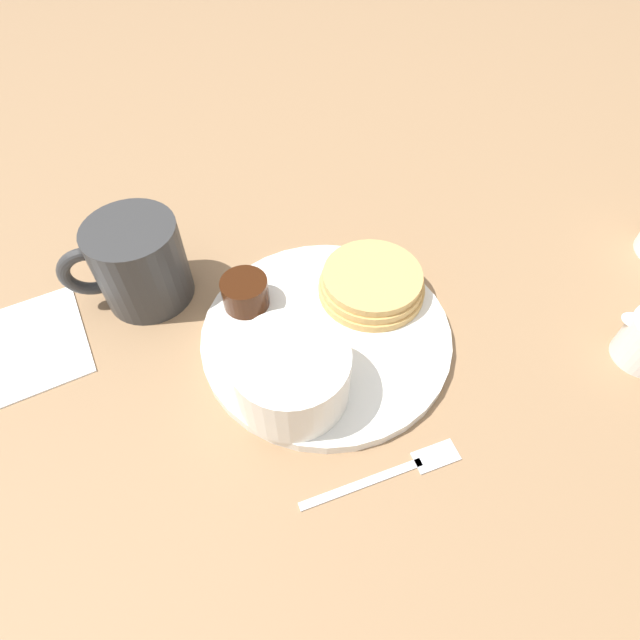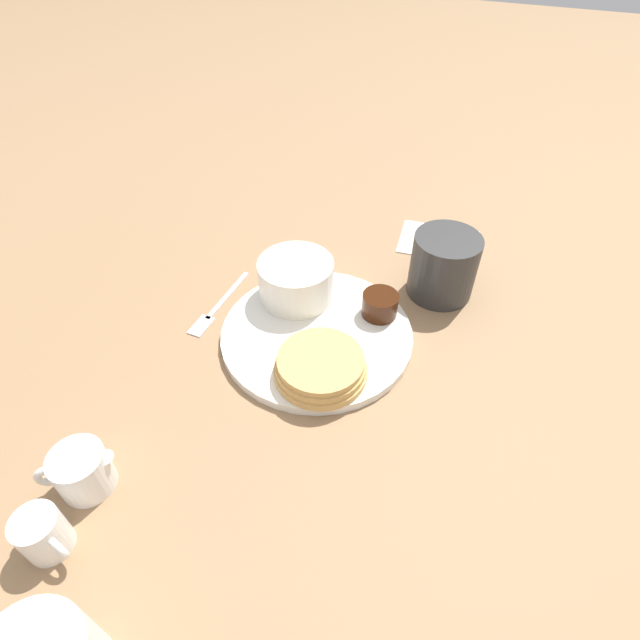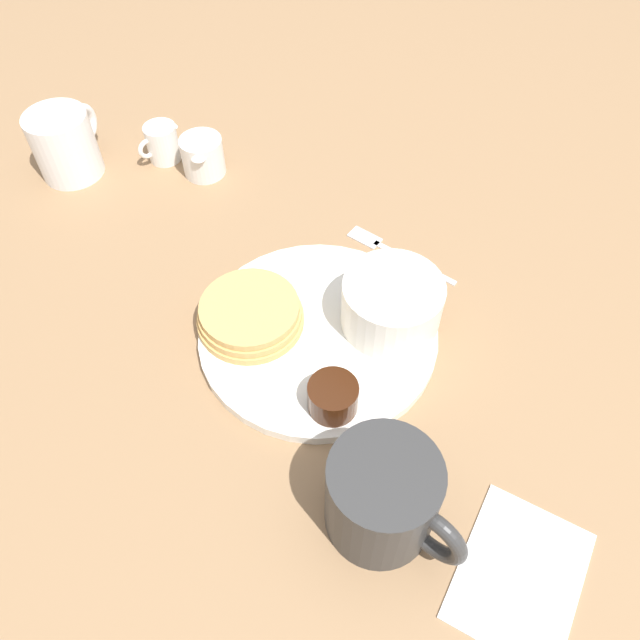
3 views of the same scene
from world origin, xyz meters
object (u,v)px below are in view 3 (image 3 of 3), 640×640
at_px(plate, 318,334).
at_px(bowl, 392,303).
at_px(fork, 389,249).
at_px(creamer_pitcher_near, 203,155).
at_px(second_mug, 66,144).
at_px(coffee_mug, 384,498).
at_px(creamer_pitcher_far, 162,143).

bearing_deg(plate, bowl, -46.43).
height_order(plate, fork, plate).
bearing_deg(fork, bowl, -149.46).
height_order(creamer_pitcher_near, second_mug, second_mug).
xyz_separation_m(bowl, second_mug, (-0.01, 0.47, -0.00)).
distance_m(plate, second_mug, 0.42).
bearing_deg(plate, coffee_mug, -129.81).
bearing_deg(bowl, plate, 133.57).
bearing_deg(bowl, coffee_mug, -151.10).
distance_m(coffee_mug, second_mug, 0.60).
bearing_deg(creamer_pitcher_near, coffee_mug, -121.73).
height_order(creamer_pitcher_near, creamer_pitcher_far, same).
bearing_deg(coffee_mug, creamer_pitcher_far, 62.51).
bearing_deg(creamer_pitcher_far, creamer_pitcher_near, -81.01).
xyz_separation_m(plate, fork, (0.15, 0.00, -0.00)).
distance_m(bowl, creamer_pitcher_far, 0.40).
distance_m(coffee_mug, creamer_pitcher_near, 0.51).
xyz_separation_m(plate, creamer_pitcher_near, (0.14, 0.28, 0.02)).
distance_m(creamer_pitcher_far, second_mug, 0.12).
height_order(creamer_pitcher_far, second_mug, second_mug).
bearing_deg(creamer_pitcher_near, second_mug, 124.09).
height_order(bowl, second_mug, second_mug).
bearing_deg(creamer_pitcher_near, fork, -87.20).
relative_size(creamer_pitcher_far, fork, 0.43).
relative_size(coffee_mug, fork, 0.88).
relative_size(creamer_pitcher_near, second_mug, 0.63).
bearing_deg(plate, second_mug, 84.34).
relative_size(plate, second_mug, 2.31).
bearing_deg(fork, creamer_pitcher_near, 92.80).
height_order(bowl, creamer_pitcher_near, bowl).
bearing_deg(bowl, second_mug, 91.28).
distance_m(creamer_pitcher_near, fork, 0.27).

